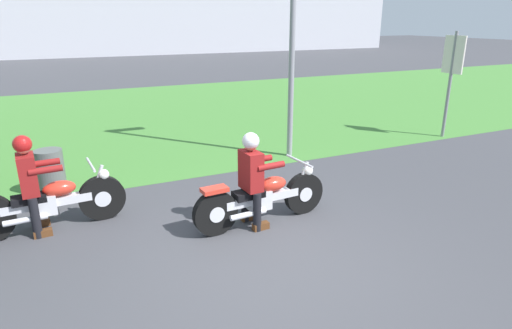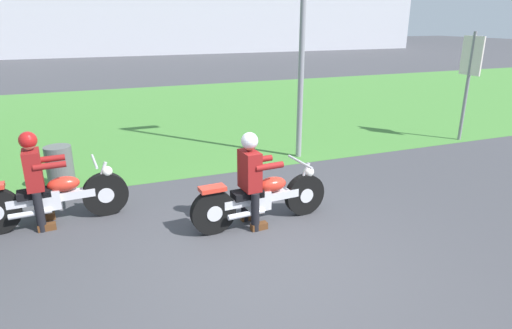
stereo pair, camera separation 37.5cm
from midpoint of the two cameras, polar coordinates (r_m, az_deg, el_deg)
name	(u,v)px [view 1 (the left image)]	position (r m, az deg, el deg)	size (l,w,h in m)	color
ground	(273,265)	(5.43, 0.19, -13.18)	(120.00, 120.00, 0.00)	#424247
grass_verge	(133,117)	(13.97, -16.64, 6.06)	(60.00, 12.00, 0.01)	#478438
motorcycle_lead	(262,198)	(6.29, -0.87, -4.50)	(2.13, 0.66, 0.88)	black
rider_lead	(252,173)	(6.06, -2.30, -1.09)	(0.57, 0.48, 1.40)	black
motorcycle_follow	(48,203)	(6.84, -27.23, -4.60)	(2.15, 0.66, 0.89)	black
rider_follow	(30,177)	(6.71, -29.18, -1.48)	(0.57, 0.48, 1.42)	black
trash_can	(51,173)	(8.17, -26.69, -0.98)	(0.45, 0.45, 0.80)	#595E5B
sign_banner	(452,68)	(11.75, 23.63, 11.57)	(0.08, 0.60, 2.60)	gray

